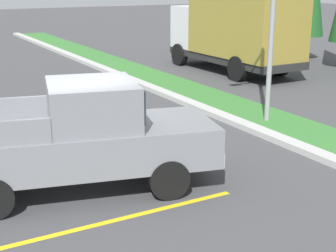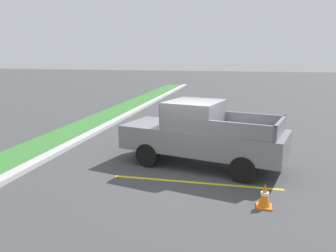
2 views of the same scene
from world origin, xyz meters
TOP-DOWN VIEW (x-y plane):
  - ground_plane at (0.00, 0.00)m, footprint 120.00×120.00m
  - parking_line_near at (-1.02, -0.34)m, footprint 0.12×4.80m
  - parking_line_far at (2.08, -0.34)m, footprint 0.12×4.80m
  - curb_strip at (0.00, 5.00)m, footprint 56.00×0.40m
  - grass_median at (0.00, 6.10)m, footprint 56.00×1.80m
  - pickup_truck_main at (0.55, -0.29)m, footprint 3.10×5.52m
  - cargo_truck_distant at (-8.23, 9.80)m, footprint 6.84×2.60m

SIDE VIEW (x-z plane):
  - ground_plane at x=0.00m, z-range 0.00..0.00m
  - parking_line_near at x=-1.02m, z-range 0.00..0.01m
  - parking_line_far at x=2.08m, z-range 0.00..0.01m
  - grass_median at x=0.00m, z-range 0.00..0.06m
  - curb_strip at x=0.00m, z-range 0.00..0.15m
  - pickup_truck_main at x=0.55m, z-range -0.01..2.09m
  - cargo_truck_distant at x=-8.23m, z-range 0.15..3.55m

